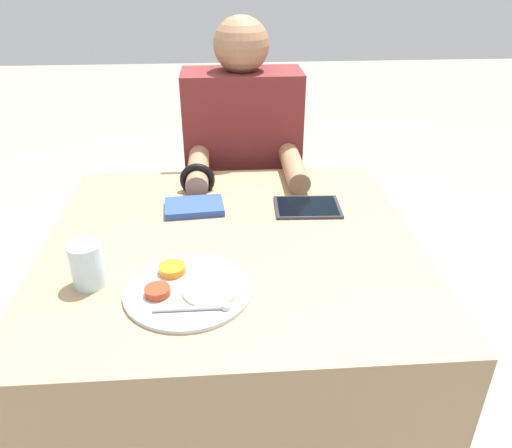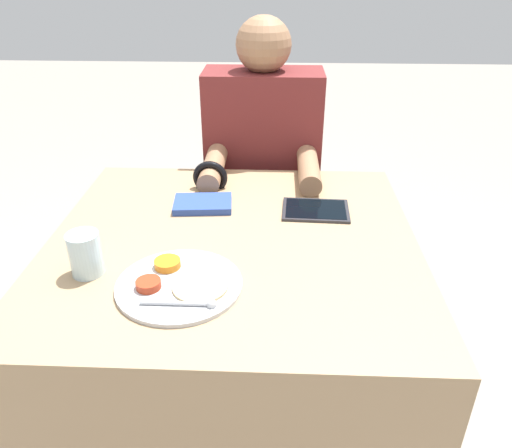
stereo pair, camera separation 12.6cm
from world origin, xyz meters
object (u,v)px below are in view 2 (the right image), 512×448
Objects in this scene: tablet_device at (316,210)px; drinking_glass at (85,254)px; thali_tray at (179,284)px; person_diner at (262,192)px; red_notebook at (203,204)px.

tablet_device is 0.65m from drinking_glass.
thali_tray is 1.45× the size of tablet_device.
drinking_glass reaches higher than thali_tray.
person_diner is 11.50× the size of drinking_glass.
thali_tray reaches higher than tablet_device.
person_diner reaches higher than drinking_glass.
tablet_device is at bearing 49.11° from thali_tray.
drinking_glass is at bearing -122.37° from red_notebook.
thali_tray is 1.61× the size of red_notebook.
red_notebook is 0.50m from person_diner.
drinking_glass reaches higher than tablet_device.
red_notebook reaches higher than tablet_device.
drinking_glass is (-0.22, -0.35, 0.04)m from red_notebook.
thali_tray is 0.24× the size of person_diner.
tablet_device is 0.52m from person_diner.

